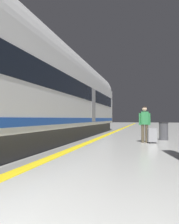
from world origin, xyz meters
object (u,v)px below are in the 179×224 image
Objects in this scene: high_speed_train at (22,82)px; passenger_near at (145,121)px; waste_bin at (164,131)px; suitcase_near at (152,135)px.

passenger_near is (4.51, 2.84, -1.54)m from high_speed_train.
high_speed_train is at bearing -147.80° from passenger_near.
waste_bin is (5.42, 4.34, -2.04)m from high_speed_train.
waste_bin is (0.91, 1.50, -0.50)m from passenger_near.
suitcase_near is at bearing -27.25° from passenger_near.
high_speed_train is 32.89× the size of waste_bin.
suitcase_near is at bearing -109.63° from waste_bin.
high_speed_train is 7.24m from waste_bin.
passenger_near is 0.70m from suitcase_near.
passenger_near is at bearing 152.75° from suitcase_near.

